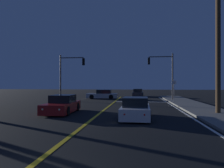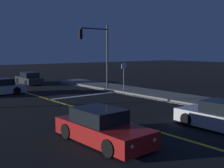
{
  "view_description": "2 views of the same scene",
  "coord_description": "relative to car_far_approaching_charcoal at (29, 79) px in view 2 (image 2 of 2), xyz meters",
  "views": [
    {
      "loc": [
        2.76,
        -3.31,
        2.16
      ],
      "look_at": [
        -0.25,
        21.7,
        2.16
      ],
      "focal_mm": 34.03,
      "sensor_mm": 36.0,
      "label": 1
    },
    {
      "loc": [
        -9.44,
        3.13,
        3.65
      ],
      "look_at": [
        -0.41,
        14.48,
        1.96
      ],
      "focal_mm": 45.26,
      "sensor_mm": 36.0,
      "label": 2
    }
  ],
  "objects": [
    {
      "name": "lane_line_center",
      "position": [
        -2.83,
        -21.41,
        -0.58
      ],
      "size": [
        0.2,
        40.93,
        0.01
      ],
      "primitive_type": "cube",
      "color": "gold",
      "rests_on": "ground"
    },
    {
      "name": "street_sign_corner",
      "position": [
        4.15,
        -11.37,
        1.14
      ],
      "size": [
        0.56,
        0.06,
        2.58
      ],
      "color": "slate",
      "rests_on": "ground"
    },
    {
      "name": "car_lead_oncoming_white",
      "position": [
        -0.19,
        -23.35,
        -0.0
      ],
      "size": [
        1.89,
        4.18,
        1.34
      ],
      "rotation": [
        0.0,
        0.0,
        -0.02
      ],
      "color": "silver",
      "rests_on": "ground"
    },
    {
      "name": "stop_bar",
      "position": [
        0.41,
        -10.87,
        -0.58
      ],
      "size": [
        6.48,
        0.5,
        0.01
      ],
      "primitive_type": "cube",
      "color": "white",
      "rests_on": "ground"
    },
    {
      "name": "car_mid_block_red",
      "position": [
        -5.69,
        -21.4,
        0.0
      ],
      "size": [
        2.01,
        4.55,
        1.34
      ],
      "rotation": [
        0.0,
        0.0,
        3.18
      ],
      "color": "maroon",
      "rests_on": "ground"
    },
    {
      "name": "lane_line_edge_right",
      "position": [
        3.4,
        -21.41,
        -0.58
      ],
      "size": [
        0.16,
        40.93,
        0.01
      ],
      "primitive_type": "cube",
      "color": "white",
      "rests_on": "ground"
    },
    {
      "name": "traffic_signal_near_right",
      "position": [
        3.35,
        -8.57,
        3.45
      ],
      "size": [
        3.26,
        0.28,
        6.13
      ],
      "rotation": [
        0.0,
        0.0,
        3.14
      ],
      "color": "#38383D",
      "rests_on": "ground"
    },
    {
      "name": "car_far_approaching_charcoal",
      "position": [
        0.0,
        0.0,
        0.0
      ],
      "size": [
        1.92,
        4.54,
        1.34
      ],
      "rotation": [
        0.0,
        0.0,
        -0.03
      ],
      "color": "#2D2D33",
      "rests_on": "ground"
    }
  ]
}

